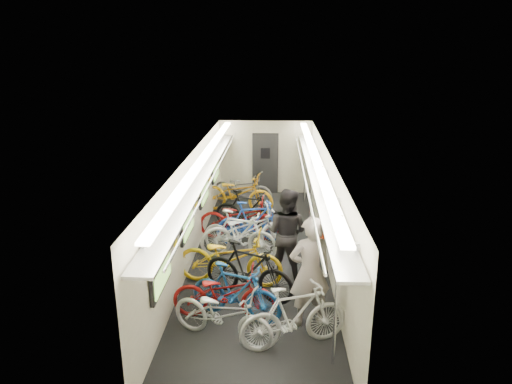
# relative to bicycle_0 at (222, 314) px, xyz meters

# --- Properties ---
(train_car_shell) EXTENTS (10.00, 10.00, 10.00)m
(train_car_shell) POSITION_rel_bicycle_0_xyz_m (0.11, 3.97, 1.18)
(train_car_shell) COLOR black
(train_car_shell) RESTS_ON ground
(bicycle_0) EXTENTS (1.91, 1.28, 0.95)m
(bicycle_0) POSITION_rel_bicycle_0_xyz_m (0.00, 0.00, 0.00)
(bicycle_0) COLOR #A8A8AC
(bicycle_0) RESTS_ON ground
(bicycle_1) EXTENTS (1.77, 1.04, 1.03)m
(bicycle_1) POSITION_rel_bicycle_0_xyz_m (0.16, 0.64, 0.04)
(bicycle_1) COLOR #174A8C
(bicycle_1) RESTS_ON ground
(bicycle_2) EXTENTS (1.85, 0.70, 0.96)m
(bicycle_2) POSITION_rel_bicycle_0_xyz_m (-0.05, 0.64, 0.01)
(bicycle_2) COLOR maroon
(bicycle_2) RESTS_ON ground
(bicycle_3) EXTENTS (1.93, 1.26, 1.13)m
(bicycle_3) POSITION_rel_bicycle_0_xyz_m (0.33, 1.35, 0.09)
(bicycle_3) COLOR black
(bicycle_3) RESTS_ON ground
(bicycle_4) EXTENTS (2.23, 1.04, 1.13)m
(bicycle_4) POSITION_rel_bicycle_0_xyz_m (-0.07, 1.88, 0.09)
(bicycle_4) COLOR gold
(bicycle_4) RESTS_ON ground
(bicycle_5) EXTENTS (1.90, 1.11, 1.10)m
(bicycle_5) POSITION_rel_bicycle_0_xyz_m (0.02, 3.18, 0.08)
(bicycle_5) COLOR silver
(bicycle_5) RESTS_ON ground
(bicycle_6) EXTENTS (2.25, 1.33, 1.11)m
(bicycle_6) POSITION_rel_bicycle_0_xyz_m (0.15, 3.38, 0.08)
(bicycle_6) COLOR #BBBCC0
(bicycle_6) RESTS_ON ground
(bicycle_7) EXTENTS (1.87, 0.85, 1.08)m
(bicycle_7) POSITION_rel_bicycle_0_xyz_m (0.29, 3.97, 0.07)
(bicycle_7) COLOR #1B43A4
(bicycle_7) RESTS_ON ground
(bicycle_8) EXTENTS (2.11, 0.87, 1.09)m
(bicycle_8) POSITION_rel_bicycle_0_xyz_m (-0.05, 4.21, 0.07)
(bicycle_8) COLOR maroon
(bicycle_8) RESTS_ON ground
(bicycle_9) EXTENTS (1.91, 1.04, 1.10)m
(bicycle_9) POSITION_rel_bicycle_0_xyz_m (0.10, 4.76, 0.08)
(bicycle_9) COLOR black
(bicycle_9) RESTS_ON ground
(bicycle_10) EXTENTS (2.30, 1.27, 1.15)m
(bicycle_10) POSITION_rel_bicycle_0_xyz_m (-0.29, 6.24, 0.10)
(bicycle_10) COLOR orange
(bicycle_10) RESTS_ON ground
(bicycle_11) EXTENTS (1.86, 1.06, 1.08)m
(bicycle_11) POSITION_rel_bicycle_0_xyz_m (1.15, -0.12, 0.06)
(bicycle_11) COLOR silver
(bicycle_11) RESTS_ON ground
(bicycle_12) EXTENTS (2.06, 1.29, 1.02)m
(bicycle_12) POSITION_rel_bicycle_0_xyz_m (-0.19, 6.97, 0.04)
(bicycle_12) COLOR #57575B
(bicycle_12) RESTS_ON ground
(passenger_near) EXTENTS (0.81, 0.63, 1.96)m
(passenger_near) POSITION_rel_bicycle_0_xyz_m (1.42, 0.53, 0.51)
(passenger_near) COLOR gray
(passenger_near) RESTS_ON ground
(passenger_mid) EXTENTS (1.13, 1.03, 1.88)m
(passenger_mid) POSITION_rel_bicycle_0_xyz_m (1.06, 2.36, 0.47)
(passenger_mid) COLOR black
(passenger_mid) RESTS_ON ground
(backpack) EXTENTS (0.29, 0.23, 0.38)m
(backpack) POSITION_rel_bicycle_0_xyz_m (1.57, 1.16, 0.81)
(backpack) COLOR #B52C12
(backpack) RESTS_ON passenger_near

